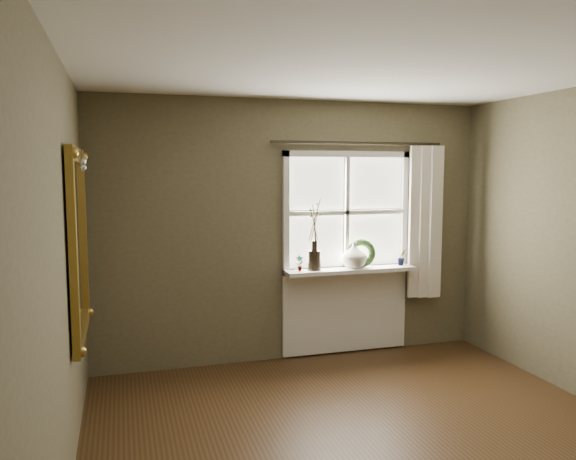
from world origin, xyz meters
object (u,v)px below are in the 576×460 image
at_px(wreath, 361,256).
at_px(gilt_mirror, 78,243).
at_px(dark_jug, 314,260).
at_px(cream_vase, 354,255).

height_order(wreath, gilt_mirror, gilt_mirror).
height_order(dark_jug, wreath, wreath).
bearing_deg(cream_vase, wreath, 22.31).
xyz_separation_m(cream_vase, gilt_mirror, (-2.56, -0.93, 0.33)).
distance_m(dark_jug, wreath, 0.53).
height_order(dark_jug, gilt_mirror, gilt_mirror).
bearing_deg(gilt_mirror, wreath, 20.10).
height_order(dark_jug, cream_vase, cream_vase).
bearing_deg(dark_jug, cream_vase, 0.00).
bearing_deg(gilt_mirror, dark_jug, 23.63).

